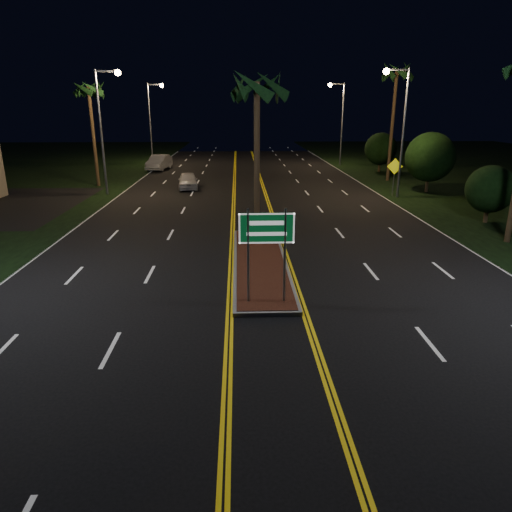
{
  "coord_description": "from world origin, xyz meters",
  "views": [
    {
      "loc": [
        -0.9,
        -11.36,
        6.4
      ],
      "look_at": [
        -0.36,
        2.39,
        1.9
      ],
      "focal_mm": 32.0,
      "sensor_mm": 36.0,
      "label": 1
    }
  ],
  "objects_px": {
    "palm_median": "(257,87)",
    "palm_left_far": "(88,90)",
    "median_island": "(260,263)",
    "streetlight_right_mid": "(399,118)",
    "shrub_far": "(381,149)",
    "warning_sign": "(394,171)",
    "streetlight_right_far": "(339,114)",
    "palm_right_far": "(397,74)",
    "highway_sign": "(267,237)",
    "shrub_near": "(490,189)",
    "streetlight_left_far": "(153,114)",
    "car_near": "(188,179)",
    "streetlight_left_mid": "(105,118)",
    "shrub_mid": "(430,157)",
    "car_far": "(159,161)"
  },
  "relations": [
    {
      "from": "streetlight_left_far",
      "to": "highway_sign",
      "type": "bearing_deg",
      "value": -75.56
    },
    {
      "from": "highway_sign",
      "to": "shrub_near",
      "type": "distance_m",
      "value": 17.55
    },
    {
      "from": "streetlight_right_mid",
      "to": "palm_left_far",
      "type": "height_order",
      "value": "streetlight_right_mid"
    },
    {
      "from": "streetlight_left_far",
      "to": "warning_sign",
      "type": "relative_size",
      "value": 3.22
    },
    {
      "from": "shrub_near",
      "to": "car_near",
      "type": "xyz_separation_m",
      "value": [
        -18.53,
        12.41,
        -1.18
      ]
    },
    {
      "from": "highway_sign",
      "to": "median_island",
      "type": "bearing_deg",
      "value": 90.0
    },
    {
      "from": "streetlight_left_mid",
      "to": "palm_median",
      "type": "xyz_separation_m",
      "value": [
        10.61,
        -13.5,
        1.62
      ]
    },
    {
      "from": "palm_right_far",
      "to": "shrub_near",
      "type": "xyz_separation_m",
      "value": [
        0.7,
        -16.0,
        -7.2
      ]
    },
    {
      "from": "streetlight_left_mid",
      "to": "streetlight_right_far",
      "type": "bearing_deg",
      "value": 40.3
    },
    {
      "from": "shrub_mid",
      "to": "car_far",
      "type": "relative_size",
      "value": 0.85
    },
    {
      "from": "streetlight_right_far",
      "to": "palm_left_far",
      "type": "distance_m",
      "value": 27.36
    },
    {
      "from": "streetlight_left_mid",
      "to": "shrub_near",
      "type": "relative_size",
      "value": 2.73
    },
    {
      "from": "palm_left_far",
      "to": "shrub_far",
      "type": "distance_m",
      "value": 28.3
    },
    {
      "from": "shrub_mid",
      "to": "car_near",
      "type": "height_order",
      "value": "shrub_mid"
    },
    {
      "from": "highway_sign",
      "to": "car_far",
      "type": "relative_size",
      "value": 0.59
    },
    {
      "from": "highway_sign",
      "to": "streetlight_left_far",
      "type": "xyz_separation_m",
      "value": [
        -10.61,
        41.2,
        3.25
      ]
    },
    {
      "from": "streetlight_left_far",
      "to": "shrub_near",
      "type": "height_order",
      "value": "streetlight_left_far"
    },
    {
      "from": "median_island",
      "to": "highway_sign",
      "type": "height_order",
      "value": "highway_sign"
    },
    {
      "from": "streetlight_right_mid",
      "to": "highway_sign",
      "type": "bearing_deg",
      "value": -118.93
    },
    {
      "from": "streetlight_left_mid",
      "to": "car_far",
      "type": "distance_m",
      "value": 15.38
    },
    {
      "from": "warning_sign",
      "to": "streetlight_right_far",
      "type": "bearing_deg",
      "value": 91.76
    },
    {
      "from": "palm_median",
      "to": "palm_left_far",
      "type": "bearing_deg",
      "value": 126.18
    },
    {
      "from": "median_island",
      "to": "streetlight_right_mid",
      "type": "distance_m",
      "value": 19.2
    },
    {
      "from": "shrub_near",
      "to": "shrub_far",
      "type": "distance_m",
      "value": 22.01
    },
    {
      "from": "shrub_near",
      "to": "warning_sign",
      "type": "bearing_deg",
      "value": 107.6
    },
    {
      "from": "shrub_near",
      "to": "car_far",
      "type": "height_order",
      "value": "shrub_near"
    },
    {
      "from": "shrub_near",
      "to": "warning_sign",
      "type": "distance_m",
      "value": 8.93
    },
    {
      "from": "streetlight_left_far",
      "to": "palm_right_far",
      "type": "bearing_deg",
      "value": -30.88
    },
    {
      "from": "streetlight_left_mid",
      "to": "palm_right_far",
      "type": "relative_size",
      "value": 0.87
    },
    {
      "from": "palm_median",
      "to": "shrub_mid",
      "type": "relative_size",
      "value": 1.8
    },
    {
      "from": "palm_left_far",
      "to": "shrub_mid",
      "type": "xyz_separation_m",
      "value": [
        26.8,
        -4.0,
        -5.02
      ]
    },
    {
      "from": "streetlight_left_mid",
      "to": "streetlight_right_far",
      "type": "height_order",
      "value": "same"
    },
    {
      "from": "highway_sign",
      "to": "streetlight_left_mid",
      "type": "relative_size",
      "value": 0.36
    },
    {
      "from": "palm_left_far",
      "to": "car_near",
      "type": "xyz_separation_m",
      "value": [
        7.77,
        -1.59,
        -6.98
      ]
    },
    {
      "from": "highway_sign",
      "to": "shrub_far",
      "type": "height_order",
      "value": "shrub_far"
    },
    {
      "from": "highway_sign",
      "to": "streetlight_right_far",
      "type": "relative_size",
      "value": 0.36
    },
    {
      "from": "highway_sign",
      "to": "palm_median",
      "type": "xyz_separation_m",
      "value": [
        0.0,
        7.7,
        4.87
      ]
    },
    {
      "from": "palm_median",
      "to": "shrub_far",
      "type": "relative_size",
      "value": 2.1
    },
    {
      "from": "highway_sign",
      "to": "streetlight_left_mid",
      "type": "distance_m",
      "value": 23.93
    },
    {
      "from": "palm_median",
      "to": "palm_right_far",
      "type": "bearing_deg",
      "value": 56.72
    },
    {
      "from": "streetlight_right_mid",
      "to": "warning_sign",
      "type": "height_order",
      "value": "streetlight_right_mid"
    },
    {
      "from": "palm_median",
      "to": "shrub_far",
      "type": "height_order",
      "value": "palm_median"
    },
    {
      "from": "palm_right_far",
      "to": "shrub_mid",
      "type": "height_order",
      "value": "palm_right_far"
    },
    {
      "from": "streetlight_left_far",
      "to": "palm_left_far",
      "type": "bearing_deg",
      "value": -97.78
    },
    {
      "from": "shrub_near",
      "to": "car_far",
      "type": "xyz_separation_m",
      "value": [
        -22.84,
        24.57,
        -1.04
      ]
    },
    {
      "from": "streetlight_left_far",
      "to": "shrub_mid",
      "type": "distance_m",
      "value": 31.85
    },
    {
      "from": "palm_right_far",
      "to": "highway_sign",
      "type": "bearing_deg",
      "value": -115.2
    },
    {
      "from": "streetlight_right_far",
      "to": "car_near",
      "type": "bearing_deg",
      "value": -135.08
    },
    {
      "from": "median_island",
      "to": "palm_right_far",
      "type": "distance_m",
      "value": 27.84
    },
    {
      "from": "palm_left_far",
      "to": "warning_sign",
      "type": "height_order",
      "value": "palm_left_far"
    }
  ]
}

